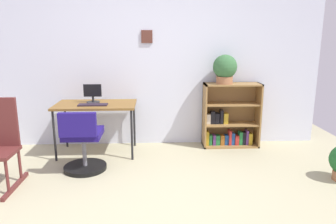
{
  "coord_description": "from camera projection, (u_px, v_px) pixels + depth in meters",
  "views": [
    {
      "loc": [
        0.12,
        -2.6,
        1.59
      ],
      "look_at": [
        0.29,
        1.23,
        0.69
      ],
      "focal_mm": 34.01,
      "sensor_mm": 36.0,
      "label": 1
    }
  ],
  "objects": [
    {
      "name": "bookshelf_low",
      "position": [
        229.0,
        119.0,
        4.75
      ],
      "size": [
        0.82,
        0.3,
        0.95
      ],
      "color": "olive",
      "rests_on": "ground_plane"
    },
    {
      "name": "wall_back",
      "position": [
        145.0,
        64.0,
        4.7
      ],
      "size": [
        5.2,
        0.12,
        2.43
      ],
      "color": "silver",
      "rests_on": "ground_plane"
    },
    {
      "name": "ground_plane",
      "position": [
        142.0,
        217.0,
        2.89
      ],
      "size": [
        6.24,
        6.24,
        0.0
      ],
      "primitive_type": "plane",
      "color": "tan"
    },
    {
      "name": "keyboard",
      "position": [
        93.0,
        105.0,
        4.24
      ],
      "size": [
        0.38,
        0.14,
        0.02
      ],
      "primitive_type": "cube",
      "color": "#281E2A",
      "rests_on": "desk"
    },
    {
      "name": "office_chair",
      "position": [
        83.0,
        145.0,
        3.82
      ],
      "size": [
        0.52,
        0.55,
        0.78
      ],
      "color": "black",
      "rests_on": "ground_plane"
    },
    {
      "name": "desk",
      "position": [
        96.0,
        107.0,
        4.36
      ],
      "size": [
        1.09,
        0.64,
        0.71
      ],
      "color": "brown",
      "rests_on": "ground_plane"
    },
    {
      "name": "potted_plant_on_shelf",
      "position": [
        225.0,
        68.0,
        4.52
      ],
      "size": [
        0.34,
        0.34,
        0.41
      ],
      "color": "#9E6642",
      "rests_on": "bookshelf_low"
    },
    {
      "name": "monitor",
      "position": [
        93.0,
        94.0,
        4.4
      ],
      "size": [
        0.24,
        0.18,
        0.26
      ],
      "color": "#262628",
      "rests_on": "desk"
    }
  ]
}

